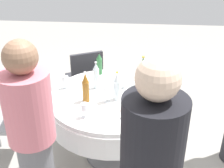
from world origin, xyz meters
TOP-DOWN VIEW (x-y plane):
  - ground_plane at (0.00, 0.00)m, footprint 10.00×10.00m
  - dining_table at (0.00, 0.00)m, footprint 1.26×1.26m
  - bottle_green_outer at (-0.29, -0.26)m, footprint 0.06×0.06m
  - bottle_green_mid at (0.18, -0.48)m, footprint 0.06×0.06m
  - bottle_amber_near at (0.23, 0.12)m, footprint 0.06×0.06m
  - bottle_clear_right at (0.17, -0.15)m, footprint 0.06×0.06m
  - bottle_clear_far at (-0.05, 0.06)m, footprint 0.07×0.07m
  - bottle_amber_left at (-0.34, 0.10)m, footprint 0.07×0.07m
  - wine_glass_right at (-0.37, -0.32)m, footprint 0.06×0.06m
  - wine_glass_far at (0.04, 0.11)m, footprint 0.07×0.07m
  - wine_glass_left at (0.20, 0.38)m, footprint 0.06×0.06m
  - wine_glass_front at (0.48, -0.11)m, footprint 0.06×0.06m
  - wine_glass_rear at (-0.11, -0.17)m, footprint 0.06×0.06m
  - plate_rear at (-0.11, -0.41)m, footprint 0.24×0.24m
  - plate_inner at (-0.15, 0.28)m, footprint 0.23×0.23m
  - spoon_mid at (-0.20, 0.01)m, footprint 0.03×0.18m
  - spoon_near at (0.40, 0.09)m, footprint 0.05×0.18m
  - folded_napkin at (0.28, -0.32)m, footprint 0.20×0.20m
  - person_near at (0.51, 0.83)m, footprint 0.34×0.34m
  - chair_left at (1.01, 0.11)m, footprint 0.44×0.44m
  - chair_front at (0.41, -0.84)m, footprint 0.54×0.54m

SIDE VIEW (x-z plane):
  - ground_plane at x=0.00m, z-range 0.00..0.00m
  - chair_left at x=1.01m, z-range 0.08..0.95m
  - chair_front at x=0.41m, z-range 0.08..0.95m
  - dining_table at x=0.00m, z-range 0.22..0.96m
  - spoon_mid at x=-0.20m, z-range 0.74..0.74m
  - spoon_near at x=0.40m, z-range 0.74..0.74m
  - plate_rear at x=-0.11m, z-range 0.74..0.76m
  - plate_inner at x=-0.15m, z-range 0.73..0.77m
  - folded_napkin at x=0.28m, z-range 0.74..0.76m
  - wine_glass_front at x=0.48m, z-range 0.77..0.90m
  - person_near at x=0.51m, z-range 0.04..1.63m
  - wine_glass_left at x=0.20m, z-range 0.77..0.90m
  - wine_glass_right at x=-0.37m, z-range 0.77..0.91m
  - wine_glass_rear at x=-0.11m, z-range 0.77..0.92m
  - wine_glass_far at x=0.04m, z-range 0.77..0.93m
  - bottle_green_mid at x=0.18m, z-range 0.73..0.99m
  - bottle_amber_left at x=-0.34m, z-range 0.73..1.00m
  - bottle_clear_right at x=0.17m, z-range 0.73..1.02m
  - bottle_clear_far at x=-0.05m, z-range 0.73..1.02m
  - bottle_amber_near at x=0.23m, z-range 0.73..1.03m
  - bottle_green_outer at x=-0.29m, z-range 0.73..1.05m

